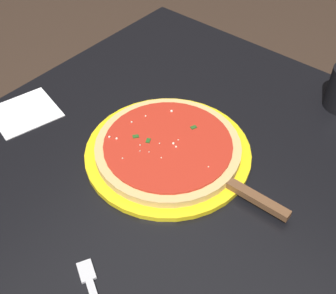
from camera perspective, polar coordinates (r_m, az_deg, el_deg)
name	(u,v)px	position (r m, az deg, el deg)	size (l,w,h in m)	color
restaurant_table	(167,198)	(1.00, -0.11, -6.64)	(0.91, 0.80, 0.77)	black
serving_plate	(168,152)	(0.87, 0.00, -0.68)	(0.33, 0.33, 0.01)	yellow
pizza	(168,147)	(0.86, 0.00, 0.03)	(0.29, 0.29, 0.02)	#DBB26B
pizza_server	(237,188)	(0.80, 8.98, -5.31)	(0.07, 0.22, 0.01)	silver
napkin_folded_right	(25,112)	(1.02, -18.23, 4.33)	(0.13, 0.12, 0.00)	white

